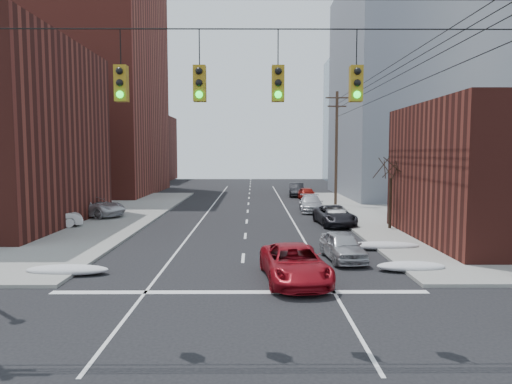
{
  "coord_description": "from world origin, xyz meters",
  "views": [
    {
      "loc": [
        0.51,
        -10.02,
        5.16
      ],
      "look_at": [
        0.65,
        15.09,
        3.0
      ],
      "focal_mm": 32.0,
      "sensor_mm": 36.0,
      "label": 1
    }
  ],
  "objects_px": {
    "parked_car_b": "(335,216)",
    "lot_car_a": "(49,217)",
    "lot_car_b": "(91,207)",
    "parked_car_e": "(307,194)",
    "parked_car_c": "(335,215)",
    "parked_car_d": "(311,204)",
    "red_pickup": "(295,264)",
    "lot_car_c": "(22,211)",
    "parked_car_f": "(296,190)",
    "parked_car_a": "(342,246)"
  },
  "relations": [
    {
      "from": "parked_car_b",
      "to": "lot_car_a",
      "type": "relative_size",
      "value": 0.89
    },
    {
      "from": "lot_car_b",
      "to": "lot_car_a",
      "type": "bearing_deg",
      "value": -168.6
    },
    {
      "from": "parked_car_b",
      "to": "parked_car_e",
      "type": "relative_size",
      "value": 0.92
    },
    {
      "from": "lot_car_a",
      "to": "parked_car_e",
      "type": "bearing_deg",
      "value": -69.79
    },
    {
      "from": "parked_car_c",
      "to": "parked_car_b",
      "type": "bearing_deg",
      "value": 56.08
    },
    {
      "from": "parked_car_b",
      "to": "parked_car_d",
      "type": "xyz_separation_m",
      "value": [
        -0.83,
        7.28,
        0.09
      ]
    },
    {
      "from": "lot_car_b",
      "to": "red_pickup",
      "type": "bearing_deg",
      "value": -119.76
    },
    {
      "from": "parked_car_c",
      "to": "lot_car_a",
      "type": "bearing_deg",
      "value": -179.24
    },
    {
      "from": "parked_car_e",
      "to": "lot_car_b",
      "type": "xyz_separation_m",
      "value": [
        -18.68,
        -14.0,
        0.24
      ]
    },
    {
      "from": "parked_car_d",
      "to": "parked_car_e",
      "type": "distance_m",
      "value": 10.12
    },
    {
      "from": "parked_car_c",
      "to": "parked_car_d",
      "type": "bearing_deg",
      "value": 90.99
    },
    {
      "from": "lot_car_c",
      "to": "parked_car_e",
      "type": "bearing_deg",
      "value": -57.01
    },
    {
      "from": "lot_car_a",
      "to": "red_pickup",
      "type": "bearing_deg",
      "value": -153.29
    },
    {
      "from": "parked_car_b",
      "to": "parked_car_c",
      "type": "distance_m",
      "value": 0.2
    },
    {
      "from": "parked_car_d",
      "to": "parked_car_f",
      "type": "height_order",
      "value": "parked_car_f"
    },
    {
      "from": "red_pickup",
      "to": "parked_car_d",
      "type": "bearing_deg",
      "value": 75.82
    },
    {
      "from": "parked_car_a",
      "to": "parked_car_b",
      "type": "relative_size",
      "value": 1.07
    },
    {
      "from": "parked_car_a",
      "to": "lot_car_c",
      "type": "xyz_separation_m",
      "value": [
        -21.3,
        11.7,
        0.19
      ]
    },
    {
      "from": "parked_car_a",
      "to": "lot_car_b",
      "type": "bearing_deg",
      "value": 134.94
    },
    {
      "from": "parked_car_c",
      "to": "parked_car_f",
      "type": "distance_m",
      "value": 21.71
    },
    {
      "from": "parked_car_b",
      "to": "parked_car_f",
      "type": "bearing_deg",
      "value": 93.08
    },
    {
      "from": "parked_car_b",
      "to": "lot_car_a",
      "type": "height_order",
      "value": "lot_car_a"
    },
    {
      "from": "lot_car_a",
      "to": "lot_car_b",
      "type": "distance_m",
      "value": 5.47
    },
    {
      "from": "parked_car_b",
      "to": "red_pickup",
      "type": "bearing_deg",
      "value": -105.44
    },
    {
      "from": "red_pickup",
      "to": "parked_car_c",
      "type": "xyz_separation_m",
      "value": [
        4.15,
        14.23,
        -0.02
      ]
    },
    {
      "from": "lot_car_c",
      "to": "parked_car_a",
      "type": "bearing_deg",
      "value": -121.46
    },
    {
      "from": "red_pickup",
      "to": "parked_car_c",
      "type": "distance_m",
      "value": 14.83
    },
    {
      "from": "parked_car_a",
      "to": "lot_car_b",
      "type": "distance_m",
      "value": 22.18
    },
    {
      "from": "parked_car_c",
      "to": "lot_car_b",
      "type": "bearing_deg",
      "value": 164.58
    },
    {
      "from": "lot_car_a",
      "to": "lot_car_c",
      "type": "height_order",
      "value": "lot_car_c"
    },
    {
      "from": "parked_car_d",
      "to": "parked_car_a",
      "type": "bearing_deg",
      "value": -89.29
    },
    {
      "from": "lot_car_a",
      "to": "parked_car_a",
      "type": "bearing_deg",
      "value": -140.37
    },
    {
      "from": "parked_car_f",
      "to": "lot_car_c",
      "type": "bearing_deg",
      "value": -133.34
    },
    {
      "from": "parked_car_c",
      "to": "lot_car_b",
      "type": "relative_size",
      "value": 0.89
    },
    {
      "from": "parked_car_f",
      "to": "lot_car_a",
      "type": "relative_size",
      "value": 1.14
    },
    {
      "from": "parked_car_d",
      "to": "lot_car_c",
      "type": "distance_m",
      "value": 22.97
    },
    {
      "from": "parked_car_a",
      "to": "parked_car_f",
      "type": "xyz_separation_m",
      "value": [
        0.8,
        32.31,
        0.11
      ]
    },
    {
      "from": "parked_car_b",
      "to": "parked_car_c",
      "type": "relative_size",
      "value": 0.75
    },
    {
      "from": "parked_car_c",
      "to": "parked_car_f",
      "type": "xyz_separation_m",
      "value": [
        -0.71,
        21.7,
        0.09
      ]
    },
    {
      "from": "parked_car_e",
      "to": "lot_car_c",
      "type": "xyz_separation_m",
      "value": [
        -22.89,
        -16.43,
        0.18
      ]
    },
    {
      "from": "red_pickup",
      "to": "lot_car_c",
      "type": "bearing_deg",
      "value": 135.35
    },
    {
      "from": "parked_car_c",
      "to": "parked_car_d",
      "type": "xyz_separation_m",
      "value": [
        -0.74,
        7.44,
        0.02
      ]
    },
    {
      "from": "lot_car_b",
      "to": "parked_car_d",
      "type": "bearing_deg",
      "value": -56.54
    },
    {
      "from": "lot_car_b",
      "to": "parked_car_f",
      "type": "bearing_deg",
      "value": -23.46
    },
    {
      "from": "lot_car_c",
      "to": "lot_car_b",
      "type": "bearing_deg",
      "value": -62.75
    },
    {
      "from": "parked_car_f",
      "to": "lot_car_a",
      "type": "distance_m",
      "value": 30.16
    },
    {
      "from": "parked_car_a",
      "to": "parked_car_b",
      "type": "distance_m",
      "value": 10.88
    },
    {
      "from": "parked_car_a",
      "to": "lot_car_b",
      "type": "height_order",
      "value": "lot_car_b"
    },
    {
      "from": "parked_car_d",
      "to": "lot_car_b",
      "type": "relative_size",
      "value": 0.87
    },
    {
      "from": "parked_car_d",
      "to": "parked_car_f",
      "type": "distance_m",
      "value": 14.26
    }
  ]
}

